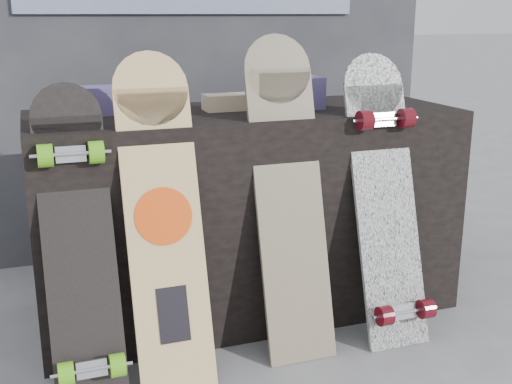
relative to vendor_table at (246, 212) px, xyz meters
name	(u,v)px	position (x,y,z in m)	size (l,w,h in m)	color
ground	(294,366)	(0.00, -0.50, -0.40)	(60.00, 60.00, 0.00)	slate
vendor_table	(246,212)	(0.00, 0.00, 0.00)	(1.60, 0.60, 0.80)	black
booth	(190,24)	(0.00, 0.85, 0.70)	(2.40, 0.22, 2.20)	#2E2E32
merch_box_purple	(98,101)	(-0.53, 0.09, 0.45)	(0.18, 0.12, 0.10)	#3C3B79
merch_box_small	(302,92)	(0.22, -0.01, 0.46)	(0.14, 0.14, 0.12)	#3C3B79
merch_box_flat	(233,102)	(-0.04, 0.04, 0.43)	(0.22, 0.10, 0.06)	#D1B78C
longboard_geisha	(163,211)	(-0.40, -0.36, 0.15)	(0.24, 0.35, 1.04)	beige
longboard_celtic	(288,187)	(0.05, -0.31, 0.18)	(0.24, 0.33, 1.09)	#C7B288
longboard_cascadia	(386,195)	(0.41, -0.35, 0.13)	(0.24, 0.38, 1.02)	white
skateboard_dark	(78,238)	(-0.66, -0.35, 0.09)	(0.22, 0.40, 0.95)	black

